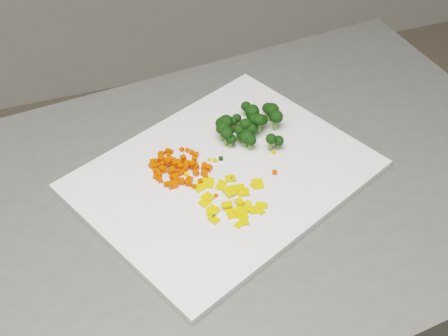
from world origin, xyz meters
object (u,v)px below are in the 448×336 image
object	(u,v)px
cutting_board	(224,175)
pepper_pile	(230,196)
carrot_pile	(179,164)
broccoli_pile	(254,122)

from	to	relation	value
cutting_board	pepper_pile	bearing A→B (deg)	-100.41
cutting_board	carrot_pile	size ratio (longest dim) A/B	4.50
cutting_board	broccoli_pile	distance (m)	0.11
cutting_board	carrot_pile	bearing A→B (deg)	156.86
pepper_pile	broccoli_pile	world-z (taller)	broccoli_pile
carrot_pile	pepper_pile	bearing A→B (deg)	-57.28
pepper_pile	broccoli_pile	bearing A→B (deg)	55.85
cutting_board	carrot_pile	world-z (taller)	carrot_pile
cutting_board	pepper_pile	distance (m)	0.06
pepper_pile	broccoli_pile	xyz separation A→B (m)	(0.08, 0.12, 0.02)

